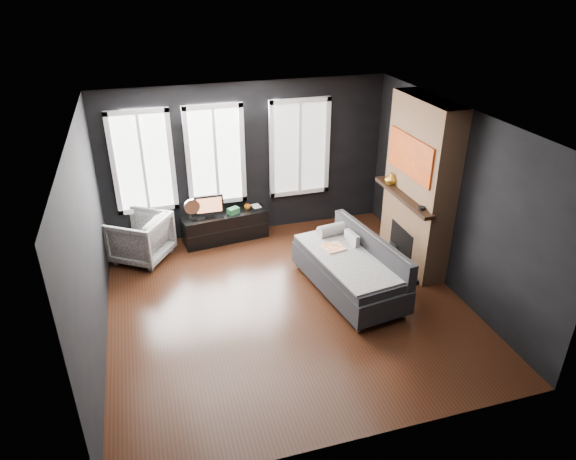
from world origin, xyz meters
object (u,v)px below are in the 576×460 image
object	(u,v)px
sofa	(349,266)
mantel_vase	(391,178)
media_console	(225,226)
monitor	(209,205)
mug	(247,206)
book	(252,202)
armchair	(140,236)

from	to	relation	value
sofa	mantel_vase	world-z (taller)	mantel_vase
media_console	monitor	distance (m)	0.55
mug	book	size ratio (longest dim) A/B	0.55
media_console	mug	size ratio (longest dim) A/B	13.38
sofa	armchair	size ratio (longest dim) A/B	2.35
sofa	mantel_vase	xyz separation A→B (m)	(1.08, 0.96, 0.90)
monitor	mug	xyz separation A→B (m)	(0.69, 0.11, -0.17)
sofa	mantel_vase	bearing A→B (deg)	33.16
armchair	media_console	xyz separation A→B (m)	(1.45, 0.29, -0.17)
armchair	monitor	world-z (taller)	monitor
armchair	sofa	bearing A→B (deg)	91.18
monitor	sofa	bearing A→B (deg)	-50.23
book	sofa	bearing A→B (deg)	-67.26
monitor	mug	distance (m)	0.72
monitor	mug	world-z (taller)	monitor
book	media_console	bearing A→B (deg)	-168.92
media_console	mantel_vase	distance (m)	3.01
mantel_vase	media_console	bearing A→B (deg)	154.98
armchair	monitor	xyz separation A→B (m)	(1.19, 0.23, 0.30)
armchair	mug	bearing A→B (deg)	133.82
media_console	book	world-z (taller)	book
sofa	media_console	xyz separation A→B (m)	(-1.47, 2.15, -0.18)
monitor	mantel_vase	bearing A→B (deg)	-21.83
sofa	armchair	xyz separation A→B (m)	(-2.92, 1.86, -0.00)
sofa	book	xyz separation A→B (m)	(-0.94, 2.25, 0.18)
book	mantel_vase	size ratio (longest dim) A/B	0.97
media_console	mug	distance (m)	0.53
armchair	media_console	world-z (taller)	armchair
sofa	monitor	size ratio (longest dim) A/B	4.04
sofa	book	world-z (taller)	sofa
monitor	mug	size ratio (longest dim) A/B	4.48
armchair	media_console	bearing A→B (deg)	134.93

